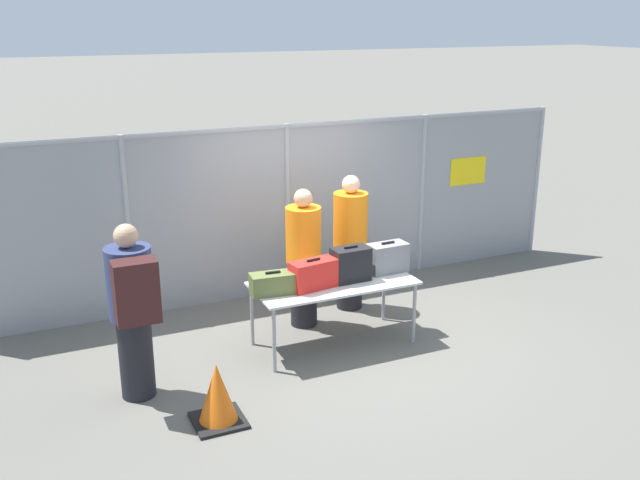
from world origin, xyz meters
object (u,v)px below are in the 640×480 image
at_px(traffic_cone, 218,396).
at_px(suitcase_black, 351,264).
at_px(suitcase_red, 313,274).
at_px(suitcase_grey, 388,258).
at_px(suitcase_olive, 273,283).
at_px(security_worker_near, 304,256).
at_px(traveler_hooded, 133,307).
at_px(inspection_table, 333,287).
at_px(security_worker_far, 350,241).
at_px(utility_trailer, 362,209).

bearing_deg(traffic_cone, suitcase_black, 28.78).
bearing_deg(suitcase_red, suitcase_grey, 7.37).
xyz_separation_m(suitcase_olive, suitcase_red, (0.45, -0.04, 0.04)).
bearing_deg(suitcase_grey, suitcase_olive, -176.38).
relative_size(suitcase_olive, security_worker_near, 0.30).
bearing_deg(suitcase_black, traveler_hooded, -173.28).
bearing_deg(suitcase_black, inspection_table, 173.43).
distance_m(suitcase_olive, traffic_cone, 1.49).
height_order(security_worker_far, traffic_cone, security_worker_far).
relative_size(suitcase_black, suitcase_grey, 0.91).
xyz_separation_m(suitcase_grey, utility_trailer, (1.51, 3.52, -0.47)).
xyz_separation_m(security_worker_near, traffic_cone, (-1.56, -1.67, -0.59)).
xyz_separation_m(inspection_table, suitcase_olive, (-0.72, -0.04, 0.17)).
height_order(traveler_hooded, security_worker_far, traveler_hooded).
relative_size(suitcase_red, suitcase_grey, 1.18).
bearing_deg(security_worker_near, utility_trailer, -132.13).
relative_size(traveler_hooded, security_worker_far, 1.02).
distance_m(traveler_hooded, utility_trailer, 5.93).
xyz_separation_m(suitcase_black, traffic_cone, (-1.85, -1.02, -0.67)).
relative_size(suitcase_grey, traveler_hooded, 0.26).
xyz_separation_m(inspection_table, traveler_hooded, (-2.23, -0.31, 0.27)).
xyz_separation_m(suitcase_olive, suitcase_black, (0.92, 0.01, 0.08)).
bearing_deg(inspection_table, suitcase_black, -6.57).
xyz_separation_m(suitcase_black, security_worker_far, (0.45, 0.90, -0.05)).
height_order(suitcase_olive, suitcase_red, suitcase_red).
xyz_separation_m(suitcase_grey, security_worker_far, (-0.06, 0.83, -0.03)).
bearing_deg(security_worker_far, suitcase_grey, 106.62).
bearing_deg(traveler_hooded, suitcase_black, -0.04).
xyz_separation_m(suitcase_red, utility_trailer, (2.50, 3.64, -0.46)).
relative_size(suitcase_olive, suitcase_red, 0.93).
xyz_separation_m(suitcase_black, traveler_hooded, (-2.43, -0.29, 0.03)).
xyz_separation_m(suitcase_grey, traffic_cone, (-2.36, -1.09, -0.65)).
bearing_deg(utility_trailer, suitcase_red, -124.42).
xyz_separation_m(suitcase_red, suitcase_grey, (0.98, 0.13, 0.01)).
bearing_deg(suitcase_black, traffic_cone, -151.22).
bearing_deg(traffic_cone, suitcase_olive, 47.14).
bearing_deg(suitcase_grey, security_worker_far, 94.48).
relative_size(security_worker_far, traffic_cone, 2.94).
distance_m(suitcase_black, utility_trailer, 4.16).
distance_m(suitcase_black, security_worker_far, 1.01).
distance_m(security_worker_far, utility_trailer, 3.15).
distance_m(inspection_table, suitcase_grey, 0.75).
xyz_separation_m(suitcase_olive, traffic_cone, (-0.93, -1.00, -0.59)).
bearing_deg(utility_trailer, traffic_cone, -130.07).
bearing_deg(inspection_table, suitcase_grey, 4.37).
height_order(suitcase_grey, utility_trailer, suitcase_grey).
bearing_deg(traveler_hooded, utility_trailer, 34.31).
bearing_deg(security_worker_near, suitcase_olive, 42.73).
height_order(inspection_table, traffic_cone, inspection_table).
relative_size(security_worker_near, traffic_cone, 2.87).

